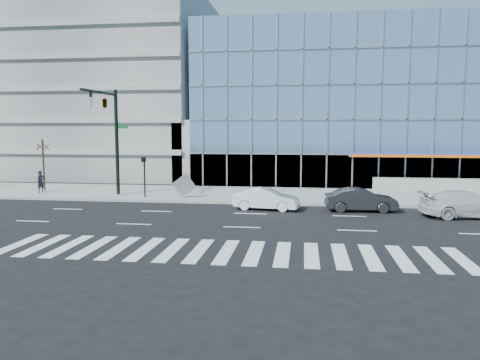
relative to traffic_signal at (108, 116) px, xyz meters
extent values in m
plane|color=black|center=(11.00, -4.57, -6.16)|extent=(160.00, 160.00, 0.00)
cube|color=gray|center=(11.00, 3.43, -6.09)|extent=(120.00, 8.00, 0.15)
cube|color=#769BC5|center=(25.00, 21.43, 1.34)|extent=(42.00, 26.00, 15.00)
cube|color=gray|center=(-9.00, 21.43, 3.84)|extent=(24.00, 24.00, 20.00)
cube|color=gray|center=(5.00, 13.43, -3.16)|extent=(6.00, 8.00, 6.00)
cube|color=#435975|center=(-47.00, 59.43, 23.84)|extent=(13.00, 13.00, 60.00)
cube|color=gray|center=(-19.00, 65.43, 17.84)|extent=(14.00, 14.00, 48.00)
cylinder|color=black|center=(0.00, 1.43, -2.01)|extent=(0.28, 0.28, 8.00)
cylinder|color=black|center=(0.00, -1.37, 1.59)|extent=(0.18, 5.60, 0.18)
imported|color=black|center=(0.00, -2.77, 0.99)|extent=(0.18, 0.22, 1.10)
imported|color=black|center=(0.00, -0.57, 0.99)|extent=(0.48, 2.24, 0.90)
cube|color=#0C591E|center=(0.45, 1.43, -0.81)|extent=(0.90, 0.05, 0.25)
cylinder|color=black|center=(2.50, 0.43, -4.51)|extent=(0.12, 0.12, 3.00)
cube|color=black|center=(2.50, 0.28, -3.21)|extent=(0.30, 0.25, 0.35)
cylinder|color=#332319|center=(-7.00, 2.93, -3.91)|extent=(0.16, 0.16, 4.20)
ellipsoid|color=#332319|center=(-7.00, 2.93, -2.23)|extent=(1.10, 1.10, 0.90)
imported|color=silver|center=(23.85, -4.03, -5.38)|extent=(5.66, 2.86, 1.58)
imported|color=white|center=(11.85, -2.97, -5.47)|extent=(4.37, 1.99, 1.39)
imported|color=black|center=(17.85, -2.77, -5.43)|extent=(4.55, 1.81, 1.47)
imported|color=black|center=(-6.50, 1.58, -5.14)|extent=(0.64, 0.75, 1.76)
cube|color=#969696|center=(5.52, 0.43, -5.11)|extent=(1.73, 0.65, 1.81)
camera|label=1|loc=(14.22, -32.86, -0.88)|focal=35.00mm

